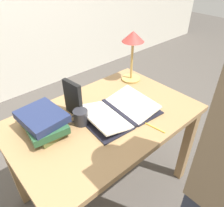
# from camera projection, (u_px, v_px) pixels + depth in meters

# --- Properties ---
(ground_plane) EXTENTS (12.00, 12.00, 0.00)m
(ground_plane) POSITION_uv_depth(u_px,v_px,m) (106.00, 186.00, 1.78)
(ground_plane) COLOR #47423D
(reading_desk) EXTENTS (1.17, 0.76, 0.73)m
(reading_desk) POSITION_uv_depth(u_px,v_px,m) (105.00, 129.00, 1.42)
(reading_desk) COLOR #937047
(reading_desk) RESTS_ON ground_plane
(open_book) EXTENTS (0.49, 0.38, 0.06)m
(open_book) POSITION_uv_depth(u_px,v_px,m) (119.00, 111.00, 1.37)
(open_book) COLOR black
(open_book) RESTS_ON reading_desk
(book_stack_tall) EXTENTS (0.23, 0.31, 0.12)m
(book_stack_tall) POSITION_uv_depth(u_px,v_px,m) (43.00, 122.00, 1.21)
(book_stack_tall) COLOR brown
(book_stack_tall) RESTS_ON reading_desk
(book_standing_upright) EXTENTS (0.04, 0.14, 0.23)m
(book_standing_upright) POSITION_uv_depth(u_px,v_px,m) (73.00, 99.00, 1.31)
(book_standing_upright) COLOR black
(book_standing_upright) RESTS_ON reading_desk
(reading_lamp) EXTENTS (0.16, 0.16, 0.39)m
(reading_lamp) POSITION_uv_depth(u_px,v_px,m) (133.00, 44.00, 1.57)
(reading_lamp) COLOR tan
(reading_lamp) RESTS_ON reading_desk
(coffee_mug) EXTENTS (0.12, 0.09, 0.09)m
(coffee_mug) POSITION_uv_depth(u_px,v_px,m) (81.00, 117.00, 1.28)
(coffee_mug) COLOR #28282D
(coffee_mug) RESTS_ON reading_desk
(pencil) EXTENTS (0.03, 0.17, 0.01)m
(pencil) POSITION_uv_depth(u_px,v_px,m) (152.00, 126.00, 1.27)
(pencil) COLOR gold
(pencil) RESTS_ON reading_desk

